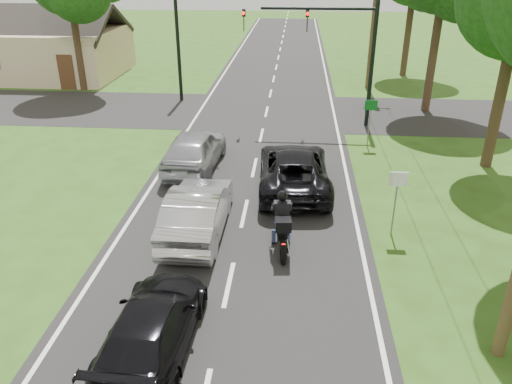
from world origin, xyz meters
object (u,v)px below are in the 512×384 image
silver_sedan (197,211)px  motorcycle_rider (282,228)px  silver_suv (195,149)px  sign_green (370,112)px  traffic_signal (335,41)px  sign_white (397,188)px  dark_car_behind (152,326)px  utility_pole_far (375,5)px  dark_suv (294,169)px

silver_sedan → motorcycle_rider: bearing=163.4°
silver_suv → sign_green: 7.99m
silver_sedan → traffic_signal: traffic_signal is taller
silver_sedan → sign_white: size_ratio=2.19×
dark_car_behind → traffic_signal: (4.66, 16.50, 3.50)m
silver_sedan → traffic_signal: size_ratio=0.73×
silver_sedan → utility_pole_far: utility_pole_far is taller
motorcycle_rider → sign_white: 3.66m
silver_sedan → dark_car_behind: size_ratio=1.08×
silver_sedan → dark_car_behind: bearing=89.8°
traffic_signal → utility_pole_far: utility_pole_far is taller
silver_sedan → sign_green: bearing=-126.5°
dark_car_behind → sign_green: (6.22, 13.48, 0.96)m
silver_sedan → sign_green: sign_green is taller
dark_suv → utility_pole_far: bearing=-109.0°
traffic_signal → sign_white: (1.36, -11.02, -2.54)m
traffic_signal → sign_white: size_ratio=3.00×
silver_sedan → traffic_signal: bearing=-112.1°
dark_car_behind → traffic_signal: 17.50m
dark_car_behind → sign_white: (6.02, 5.48, 0.96)m
silver_suv → dark_car_behind: size_ratio=1.09×
dark_suv → silver_sedan: silver_sedan is taller
dark_suv → utility_pole_far: utility_pole_far is taller
silver_sedan → dark_car_behind: 5.13m
motorcycle_rider → traffic_signal: (2.01, 12.16, 3.39)m
silver_suv → sign_green: size_ratio=2.21×
dark_suv → silver_suv: size_ratio=1.15×
motorcycle_rider → utility_pole_far: size_ratio=0.22×
sign_white → dark_car_behind: bearing=-137.7°
silver_sedan → sign_white: sign_white is taller
sign_white → sign_green: bearing=88.6°
silver_sedan → traffic_signal: (4.64, 11.37, 3.36)m
utility_pole_far → sign_green: (-1.30, -11.02, -3.49)m
motorcycle_rider → traffic_signal: bearing=75.3°
traffic_signal → sign_white: bearing=-83.0°
sign_green → motorcycle_rider: bearing=-111.3°
silver_sedan → silver_suv: 5.29m
motorcycle_rider → traffic_signal: size_ratio=0.35×
motorcycle_rider → sign_white: (3.37, 1.14, 0.85)m
silver_suv → sign_white: 8.61m
silver_suv → dark_car_behind: 10.35m
traffic_signal → sign_white: traffic_signal is taller
traffic_signal → silver_sedan: bearing=-112.2°
dark_suv → silver_suv: bearing=-24.5°
silver_suv → sign_green: bearing=-153.0°
motorcycle_rider → silver_suv: bearing=116.7°
utility_pole_far → silver_suv: bearing=-121.2°
dark_car_behind → sign_white: sign_white is taller
dark_suv → sign_white: size_ratio=2.54×
motorcycle_rider → sign_green: (3.57, 9.14, 0.85)m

